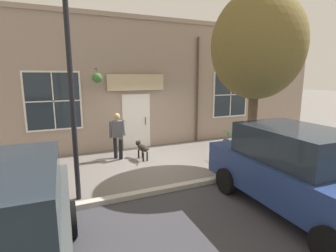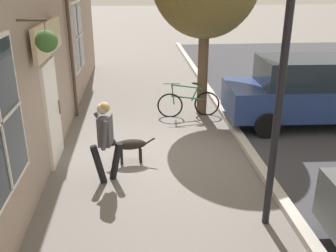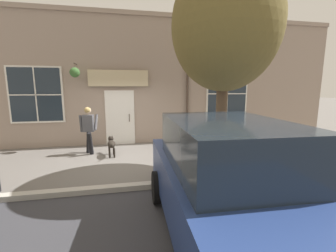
# 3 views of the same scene
# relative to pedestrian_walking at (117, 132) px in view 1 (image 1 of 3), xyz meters

# --- Properties ---
(ground_plane) EXTENTS (90.00, 90.00, 0.00)m
(ground_plane) POSITION_rel_pedestrian_walking_xyz_m (1.04, 1.12, -0.93)
(ground_plane) COLOR #66605B
(storefront_facade) EXTENTS (0.95, 18.00, 4.99)m
(storefront_facade) POSITION_rel_pedestrian_walking_xyz_m (-1.31, 1.14, 1.56)
(storefront_facade) COLOR gray
(storefront_facade) RESTS_ON ground_plane
(pedestrian_walking) EXTENTS (0.62, 0.60, 1.58)m
(pedestrian_walking) POSITION_rel_pedestrian_walking_xyz_m (0.00, 0.00, 0.00)
(pedestrian_walking) COLOR black
(pedestrian_walking) RESTS_ON ground_plane
(dog_on_leash) EXTENTS (1.06, 0.29, 0.60)m
(dog_on_leash) POSITION_rel_pedestrian_walking_xyz_m (0.38, 0.73, -0.54)
(dog_on_leash) COLOR black
(dog_on_leash) RESTS_ON ground_plane
(street_tree_by_curb) EXTENTS (2.83, 2.54, 5.22)m
(street_tree_by_curb) POSITION_rel_pedestrian_walking_xyz_m (2.40, 3.56, 2.65)
(street_tree_by_curb) COLOR brown
(street_tree_by_curb) RESTS_ON ground_plane
(leaning_bicycle) EXTENTS (1.74, 0.17, 1.00)m
(leaning_bicycle) POSITION_rel_pedestrian_walking_xyz_m (2.02, 3.40, -0.55)
(leaning_bicycle) COLOR black
(leaning_bicycle) RESTS_ON ground_plane
(parked_car_mid_block) EXTENTS (4.37, 2.07, 1.75)m
(parked_car_mid_block) POSITION_rel_pedestrian_walking_xyz_m (5.01, 2.57, -0.05)
(parked_car_mid_block) COLOR navy
(parked_car_mid_block) RESTS_ON ground_plane
(street_lamp) EXTENTS (0.32, 0.32, 5.47)m
(street_lamp) POSITION_rel_pedestrian_walking_xyz_m (2.57, -1.55, 2.58)
(street_lamp) COLOR black
(street_lamp) RESTS_ON ground_plane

